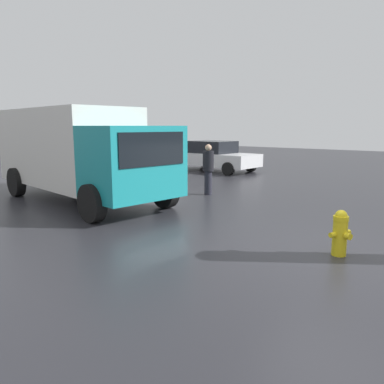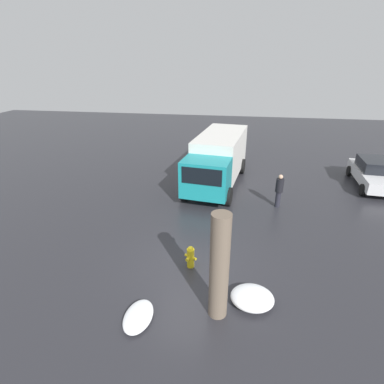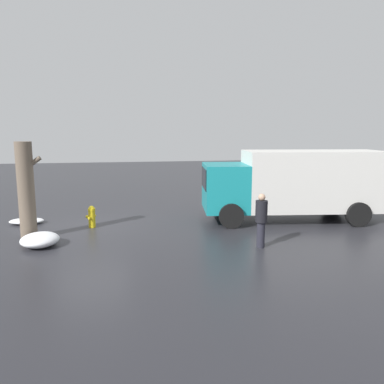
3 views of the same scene
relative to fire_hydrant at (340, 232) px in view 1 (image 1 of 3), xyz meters
The scene contains 5 objects.
ground_plane 0.41m from the fire_hydrant, 26.48° to the right, with size 60.00×60.00×0.00m, color #28282D.
fire_hydrant is the anchor object (origin of this frame).
delivery_truck 7.81m from the fire_hydrant, ahead, with size 7.10×3.21×2.71m.
pedestrian 6.17m from the fire_hydrant, 33.12° to the right, with size 0.36×0.36×1.63m.
parked_car 12.41m from the fire_hydrant, 45.65° to the right, with size 4.43×2.29×1.48m.
Camera 1 is at (-1.78, 6.44, 2.20)m, focal length 35.00 mm.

